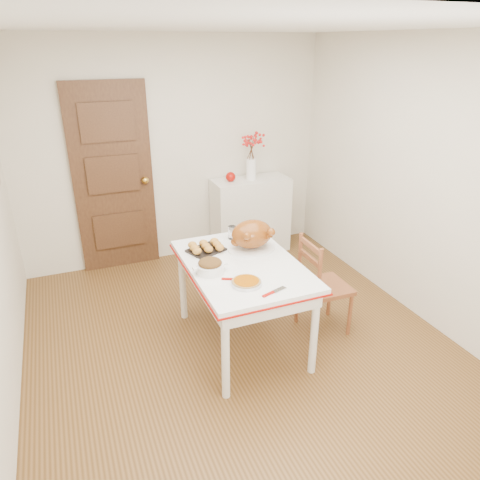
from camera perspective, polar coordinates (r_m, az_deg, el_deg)
name	(u,v)px	position (r m, az deg, el deg)	size (l,w,h in m)	color
floor	(241,346)	(4.00, 0.18, -13.21)	(3.50, 4.00, 0.00)	#4C3013
ceiling	(242,26)	(3.19, 0.25, 25.46)	(3.50, 4.00, 0.00)	white
wall_back	(174,153)	(5.23, -8.32, 10.79)	(3.50, 0.00, 2.50)	beige
wall_front	(444,378)	(1.93, 24.38, -15.66)	(3.50, 0.00, 2.50)	beige
wall_right	(424,184)	(4.34, 22.25, 6.57)	(0.00, 4.00, 2.50)	beige
door_back	(113,179)	(5.14, -15.72, 7.38)	(0.85, 0.06, 2.06)	#351D12
sideboard	(250,215)	(5.52, 1.34, 3.13)	(0.91, 0.41, 0.91)	silver
kitchen_table	(242,304)	(3.83, 0.29, -8.06)	(0.88, 1.29, 0.77)	white
chair_oak	(325,285)	(4.05, 10.70, -5.57)	(0.40, 0.40, 0.90)	brown
berry_vase	(251,158)	(5.31, 1.45, 10.35)	(0.26, 0.26, 0.51)	white
apple	(231,177)	(5.27, -1.20, 7.99)	(0.11, 0.11, 0.11)	#9B0B04
turkey_platter	(252,236)	(3.81, 1.49, 0.57)	(0.41, 0.33, 0.26)	brown
pumpkin_pie	(246,282)	(3.31, 0.81, -5.31)	(0.22, 0.22, 0.05)	#954600
stuffing_dish	(210,266)	(3.48, -3.81, -3.29)	(0.27, 0.22, 0.11)	#503817
rolls_tray	(206,247)	(3.83, -4.33, -0.89)	(0.28, 0.22, 0.08)	#BA6F21
pie_server	(274,292)	(3.23, 4.33, -6.52)	(0.22, 0.06, 0.01)	silver
carving_knife	(238,279)	(3.38, -0.29, -4.99)	(0.24, 0.06, 0.01)	silver
drinking_glass	(232,232)	(4.06, -1.03, 0.96)	(0.07, 0.07, 0.12)	white
shaker_pair	(252,230)	(4.16, 1.54, 1.33)	(0.09, 0.04, 0.09)	white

